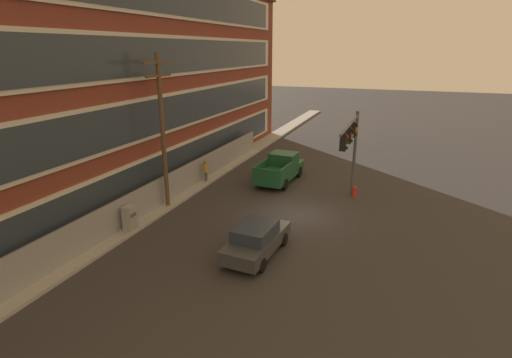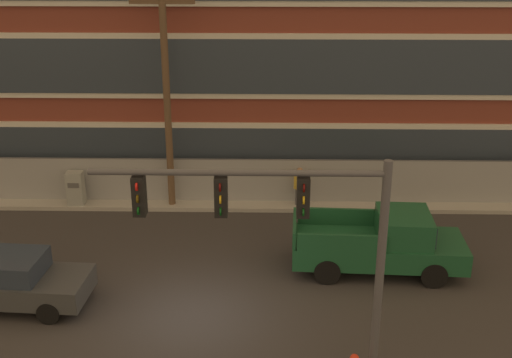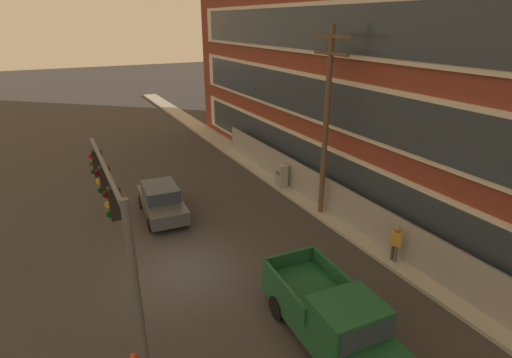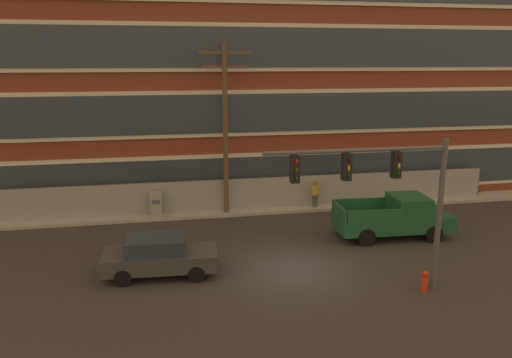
% 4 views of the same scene
% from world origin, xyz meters
% --- Properties ---
extents(ground_plane, '(160.00, 160.00, 0.00)m').
position_xyz_m(ground_plane, '(0.00, 0.00, 0.00)').
color(ground_plane, '#333030').
extents(sidewalk_building_side, '(80.00, 1.61, 0.16)m').
position_xyz_m(sidewalk_building_side, '(0.00, 8.01, 0.08)').
color(sidewalk_building_side, '#9E9B93').
rests_on(sidewalk_building_side, ground).
extents(brick_mill_building, '(42.97, 11.02, 14.15)m').
position_xyz_m(brick_mill_building, '(0.19, 14.02, 7.09)').
color(brick_mill_building, brown).
rests_on(brick_mill_building, ground).
extents(chain_link_fence, '(27.01, 0.06, 1.89)m').
position_xyz_m(chain_link_fence, '(0.15, 8.01, 0.96)').
color(chain_link_fence, gray).
rests_on(chain_link_fence, ground).
extents(traffic_signal_mast, '(6.52, 0.43, 5.52)m').
position_xyz_m(traffic_signal_mast, '(2.47, -2.49, 4.08)').
color(traffic_signal_mast, '#4C4C51').
rests_on(traffic_signal_mast, ground).
extents(pickup_truck_dark_green, '(5.48, 2.36, 1.97)m').
position_xyz_m(pickup_truck_dark_green, '(5.69, 2.79, 0.94)').
color(pickup_truck_dark_green, '#194C2D').
rests_on(pickup_truck_dark_green, ground).
extents(sedan_dark_grey, '(4.45, 2.08, 1.56)m').
position_xyz_m(sedan_dark_grey, '(-5.20, 0.52, 0.80)').
color(sedan_dark_grey, '#383A3D').
rests_on(sedan_dark_grey, ground).
extents(utility_pole_near_corner, '(2.70, 0.26, 8.99)m').
position_xyz_m(utility_pole_near_corner, '(-1.63, 7.63, 5.01)').
color(utility_pole_near_corner, brown).
rests_on(utility_pole_near_corner, ground).
extents(electrical_cabinet, '(0.62, 0.53, 1.48)m').
position_xyz_m(electrical_cabinet, '(-5.33, 7.53, 0.74)').
color(electrical_cabinet, '#939993').
rests_on(electrical_cabinet, ground).
extents(pedestrian_near_cabinet, '(0.46, 0.45, 1.69)m').
position_xyz_m(pedestrian_near_cabinet, '(3.32, 7.63, 0.97)').
color(pedestrian_near_cabinet, '#4C4C51').
rests_on(pedestrian_near_cabinet, ground).
extents(fire_hydrant, '(0.24, 0.24, 0.78)m').
position_xyz_m(fire_hydrant, '(4.17, -2.72, 0.38)').
color(fire_hydrant, red).
rests_on(fire_hydrant, ground).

